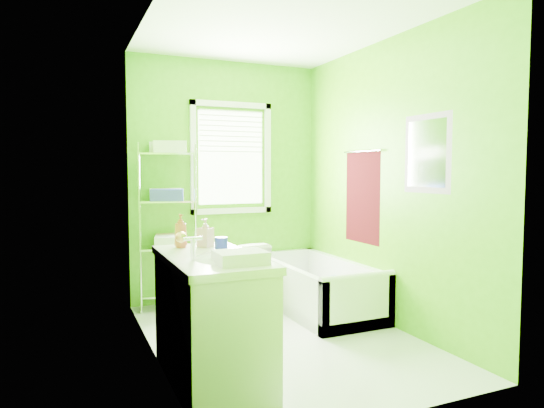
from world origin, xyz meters
name	(u,v)px	position (x,y,z in m)	size (l,w,h in m)	color
ground	(281,338)	(0.00, 0.00, 0.00)	(2.90, 2.90, 0.00)	silver
room_envelope	(282,154)	(0.00, 0.00, 1.55)	(2.14, 2.94, 2.62)	#469D07
window	(231,152)	(0.05, 1.42, 1.61)	(0.92, 0.05, 1.22)	white
door	(188,245)	(-1.04, -1.00, 1.00)	(0.09, 0.80, 2.00)	white
right_wall_decor	(386,181)	(1.04, -0.02, 1.32)	(0.04, 1.48, 1.17)	#3C060A
bathtub	(317,294)	(0.67, 0.61, 0.17)	(0.75, 1.61, 0.52)	white
toilet	(241,273)	(0.04, 1.12, 0.33)	(0.37, 0.66, 0.67)	white
vanity	(212,314)	(-0.77, -0.56, 0.45)	(0.58, 1.13, 1.10)	silver
wire_shelf_unit	(170,207)	(-0.66, 1.26, 1.04)	(0.63, 0.52, 1.70)	silver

